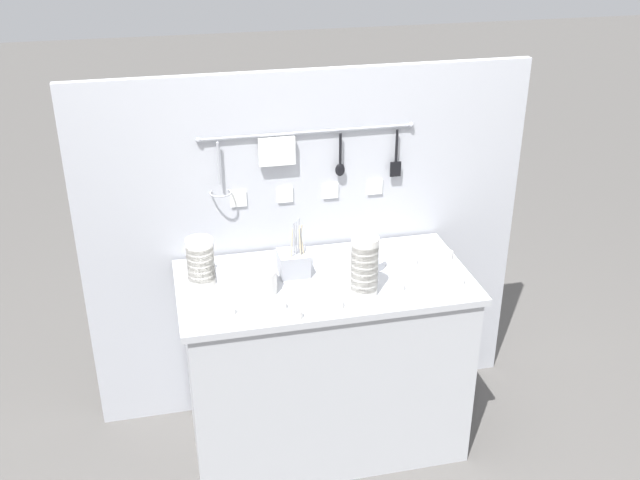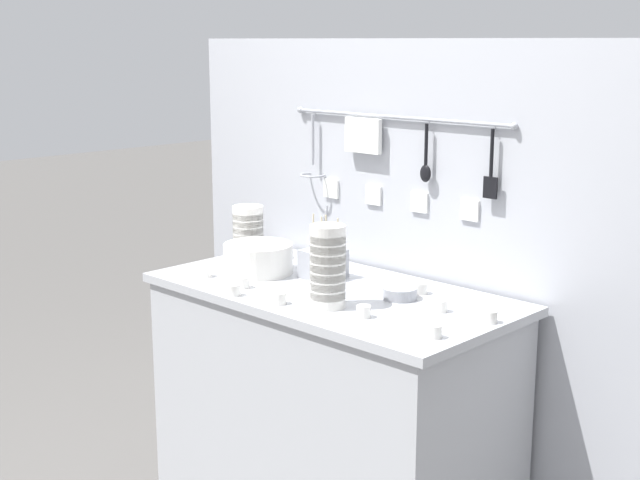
{
  "view_description": "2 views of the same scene",
  "coord_description": "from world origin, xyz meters",
  "px_view_note": "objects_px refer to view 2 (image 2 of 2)",
  "views": [
    {
      "loc": [
        -0.64,
        -2.72,
        2.43
      ],
      "look_at": [
        -0.02,
        -0.02,
        1.06
      ],
      "focal_mm": 42.0,
      "sensor_mm": 36.0,
      "label": 1
    },
    {
      "loc": [
        1.96,
        -2.09,
        1.68
      ],
      "look_at": [
        -0.07,
        0.01,
        1.02
      ],
      "focal_mm": 50.0,
      "sensor_mm": 36.0,
      "label": 2
    }
  ],
  "objects_px": {
    "bowl_stack_nested_right": "(328,266)",
    "cutlery_caddy": "(323,263)",
    "cup_front_left": "(421,288)",
    "cup_back_left": "(364,312)",
    "bowl_stack_short_front": "(248,233)",
    "cup_centre": "(434,331)",
    "cup_mid_row": "(490,317)",
    "cup_front_right": "(280,299)",
    "cup_beside_plates": "(440,306)",
    "cup_edge_far": "(243,283)",
    "plate_stack": "(258,258)",
    "cup_by_caddy": "(234,290)",
    "cup_edge_near": "(205,272)",
    "steel_mixing_bowl": "(400,293)"
  },
  "relations": [
    {
      "from": "cup_front_left",
      "to": "bowl_stack_nested_right",
      "type": "bearing_deg",
      "value": -110.63
    },
    {
      "from": "steel_mixing_bowl",
      "to": "cutlery_caddy",
      "type": "xyz_separation_m",
      "value": [
        -0.35,
        0.01,
        0.03
      ]
    },
    {
      "from": "bowl_stack_short_front",
      "to": "cup_front_right",
      "type": "relative_size",
      "value": 4.74
    },
    {
      "from": "cup_front_left",
      "to": "cup_back_left",
      "type": "bearing_deg",
      "value": -84.08
    },
    {
      "from": "cup_back_left",
      "to": "steel_mixing_bowl",
      "type": "bearing_deg",
      "value": 101.67
    },
    {
      "from": "bowl_stack_short_front",
      "to": "cup_front_right",
      "type": "xyz_separation_m",
      "value": [
        0.52,
        -0.32,
        -0.08
      ]
    },
    {
      "from": "cup_mid_row",
      "to": "bowl_stack_nested_right",
      "type": "bearing_deg",
      "value": -154.62
    },
    {
      "from": "cup_centre",
      "to": "bowl_stack_nested_right",
      "type": "bearing_deg",
      "value": 178.92
    },
    {
      "from": "cup_beside_plates",
      "to": "cup_edge_far",
      "type": "xyz_separation_m",
      "value": [
        -0.64,
        -0.24,
        0.0
      ]
    },
    {
      "from": "cup_front_right",
      "to": "cup_centre",
      "type": "bearing_deg",
      "value": 7.96
    },
    {
      "from": "cup_centre",
      "to": "cup_back_left",
      "type": "bearing_deg",
      "value": 179.23
    },
    {
      "from": "cup_centre",
      "to": "cup_front_right",
      "type": "bearing_deg",
      "value": -172.04
    },
    {
      "from": "plate_stack",
      "to": "cutlery_caddy",
      "type": "bearing_deg",
      "value": 26.94
    },
    {
      "from": "cup_centre",
      "to": "cup_front_left",
      "type": "distance_m",
      "value": 0.44
    },
    {
      "from": "bowl_stack_nested_right",
      "to": "plate_stack",
      "type": "height_order",
      "value": "bowl_stack_nested_right"
    },
    {
      "from": "plate_stack",
      "to": "cup_back_left",
      "type": "relative_size",
      "value": 5.72
    },
    {
      "from": "cup_mid_row",
      "to": "cup_front_right",
      "type": "bearing_deg",
      "value": -152.74
    },
    {
      "from": "cutlery_caddy",
      "to": "cup_by_caddy",
      "type": "bearing_deg",
      "value": -98.98
    },
    {
      "from": "plate_stack",
      "to": "cup_beside_plates",
      "type": "bearing_deg",
      "value": 5.65
    },
    {
      "from": "cup_back_left",
      "to": "cup_by_caddy",
      "type": "bearing_deg",
      "value": -165.71
    },
    {
      "from": "cup_back_left",
      "to": "cup_front_left",
      "type": "height_order",
      "value": "same"
    },
    {
      "from": "steel_mixing_bowl",
      "to": "cup_edge_far",
      "type": "xyz_separation_m",
      "value": [
        -0.46,
        -0.26,
        -0.0
      ]
    },
    {
      "from": "bowl_stack_nested_right",
      "to": "bowl_stack_short_front",
      "type": "bearing_deg",
      "value": 159.51
    },
    {
      "from": "plate_stack",
      "to": "cup_centre",
      "type": "relative_size",
      "value": 5.72
    },
    {
      "from": "cutlery_caddy",
      "to": "cup_beside_plates",
      "type": "distance_m",
      "value": 0.53
    },
    {
      "from": "cup_beside_plates",
      "to": "cup_front_left",
      "type": "distance_m",
      "value": 0.2
    },
    {
      "from": "bowl_stack_short_front",
      "to": "cup_edge_far",
      "type": "bearing_deg",
      "value": -43.98
    },
    {
      "from": "cup_front_left",
      "to": "cup_mid_row",
      "type": "relative_size",
      "value": 1.0
    },
    {
      "from": "bowl_stack_nested_right",
      "to": "cup_front_right",
      "type": "relative_size",
      "value": 6.01
    },
    {
      "from": "steel_mixing_bowl",
      "to": "cutlery_caddy",
      "type": "distance_m",
      "value": 0.36
    },
    {
      "from": "bowl_stack_nested_right",
      "to": "cutlery_caddy",
      "type": "relative_size",
      "value": 0.99
    },
    {
      "from": "bowl_stack_short_front",
      "to": "cup_beside_plates",
      "type": "height_order",
      "value": "bowl_stack_short_front"
    },
    {
      "from": "cup_front_left",
      "to": "cup_edge_near",
      "type": "distance_m",
      "value": 0.76
    },
    {
      "from": "bowl_stack_short_front",
      "to": "cup_front_left",
      "type": "relative_size",
      "value": 4.74
    },
    {
      "from": "plate_stack",
      "to": "cup_edge_near",
      "type": "distance_m",
      "value": 0.19
    },
    {
      "from": "bowl_stack_short_front",
      "to": "cup_edge_near",
      "type": "relative_size",
      "value": 4.74
    },
    {
      "from": "cup_front_right",
      "to": "cup_front_left",
      "type": "distance_m",
      "value": 0.47
    },
    {
      "from": "cup_centre",
      "to": "cup_mid_row",
      "type": "height_order",
      "value": "same"
    },
    {
      "from": "cup_edge_near",
      "to": "cutlery_caddy",
      "type": "bearing_deg",
      "value": 41.74
    },
    {
      "from": "cup_beside_plates",
      "to": "plate_stack",
      "type": "bearing_deg",
      "value": -174.35
    },
    {
      "from": "steel_mixing_bowl",
      "to": "cup_beside_plates",
      "type": "distance_m",
      "value": 0.18
    },
    {
      "from": "cup_beside_plates",
      "to": "bowl_stack_short_front",
      "type": "bearing_deg",
      "value": 177.7
    },
    {
      "from": "cup_back_left",
      "to": "cup_edge_near",
      "type": "xyz_separation_m",
      "value": [
        -0.71,
        -0.03,
        0.0
      ]
    },
    {
      "from": "steel_mixing_bowl",
      "to": "cup_centre",
      "type": "bearing_deg",
      "value": -36.7
    },
    {
      "from": "bowl_stack_short_front",
      "to": "cup_beside_plates",
      "type": "bearing_deg",
      "value": -2.3
    },
    {
      "from": "cup_mid_row",
      "to": "cutlery_caddy",
      "type": "bearing_deg",
      "value": 178.12
    },
    {
      "from": "bowl_stack_short_front",
      "to": "cup_centre",
      "type": "relative_size",
      "value": 4.74
    },
    {
      "from": "plate_stack",
      "to": "cup_centre",
      "type": "height_order",
      "value": "plate_stack"
    },
    {
      "from": "cup_edge_far",
      "to": "bowl_stack_nested_right",
      "type": "bearing_deg",
      "value": 6.31
    },
    {
      "from": "cutlery_caddy",
      "to": "cup_edge_far",
      "type": "relative_size",
      "value": 6.06
    }
  ]
}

